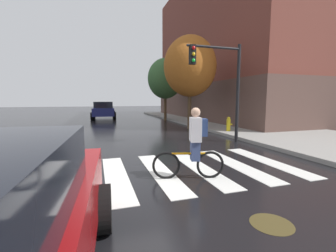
{
  "coord_description": "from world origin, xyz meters",
  "views": [
    {
      "loc": [
        -0.74,
        -5.49,
        1.87
      ],
      "look_at": [
        1.58,
        1.81,
        0.97
      ],
      "focal_mm": 24.12,
      "sensor_mm": 36.0,
      "label": 1
    }
  ],
  "objects": [
    {
      "name": "ground_plane",
      "position": [
        0.0,
        0.0,
        0.0
      ],
      "size": [
        120.0,
        120.0,
        0.0
      ],
      "primitive_type": "plane",
      "color": "black"
    },
    {
      "name": "crosswalk_stripes",
      "position": [
        0.23,
        0.0,
        0.01
      ],
      "size": [
        8.43,
        3.45,
        0.01
      ],
      "color": "silver",
      "rests_on": "ground"
    },
    {
      "name": "manhole_cover",
      "position": [
        1.73,
        -2.9,
        0.0
      ],
      "size": [
        0.64,
        0.64,
        0.01
      ],
      "primitive_type": "cylinder",
      "color": "#473D1E",
      "rests_on": "ground"
    },
    {
      "name": "sedan_mid",
      "position": [
        -0.06,
        17.65,
        0.86
      ],
      "size": [
        2.45,
        4.9,
        1.66
      ],
      "color": "navy",
      "rests_on": "ground"
    },
    {
      "name": "cyclist",
      "position": [
        1.41,
        -0.72,
        0.84
      ],
      "size": [
        1.67,
        0.49,
        1.69
      ],
      "color": "black",
      "rests_on": "ground"
    },
    {
      "name": "traffic_light_near",
      "position": [
        4.31,
        3.0,
        2.86
      ],
      "size": [
        2.47,
        0.28,
        4.2
      ],
      "color": "black",
      "rests_on": "ground"
    },
    {
      "name": "fire_hydrant",
      "position": [
        6.19,
        5.28,
        0.53
      ],
      "size": [
        0.33,
        0.22,
        0.78
      ],
      "color": "gold",
      "rests_on": "sidewalk"
    },
    {
      "name": "street_tree_near",
      "position": [
        4.92,
        7.79,
        3.92
      ],
      "size": [
        3.27,
        3.27,
        5.81
      ],
      "color": "#4C3823",
      "rests_on": "ground"
    },
    {
      "name": "street_tree_mid",
      "position": [
        5.21,
        14.03,
        3.72
      ],
      "size": [
        3.1,
        3.1,
        5.52
      ],
      "color": "#4C3823",
      "rests_on": "ground"
    },
    {
      "name": "corner_building",
      "position": [
        16.93,
        14.05,
        6.68
      ],
      "size": [
        18.61,
        19.91,
        13.45
      ],
      "color": "brown",
      "rests_on": "ground"
    }
  ]
}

